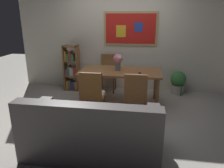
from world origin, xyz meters
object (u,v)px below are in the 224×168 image
at_px(bookshelf, 72,70).
at_px(flower_vase, 118,60).
at_px(dining_table, 120,75).
at_px(dining_chair_near_left, 92,92).
at_px(potted_ivy, 178,82).
at_px(dining_chair_far_left, 108,70).
at_px(leather_couch, 91,134).
at_px(tv_remote, 140,72).
at_px(dining_chair_near_right, 136,94).

height_order(bookshelf, flower_vase, bookshelf).
xyz_separation_m(dining_table, dining_chair_near_left, (-0.39, -0.84, -0.11)).
distance_m(bookshelf, potted_ivy, 2.63).
distance_m(dining_table, bookshelf, 1.50).
relative_size(dining_chair_far_left, bookshelf, 0.81).
bearing_deg(dining_chair_near_left, leather_couch, -77.25).
height_order(dining_chair_near_left, bookshelf, bookshelf).
bearing_deg(tv_remote, potted_ivy, 45.60).
xyz_separation_m(potted_ivy, tv_remote, (-0.91, -0.93, 0.45)).
bearing_deg(bookshelf, tv_remote, -26.23).
relative_size(dining_table, dining_chair_far_left, 1.84).
bearing_deg(tv_remote, leather_couch, -108.35).
bearing_deg(dining_chair_near_left, dining_chair_far_left, 89.95).
height_order(dining_chair_near_left, potted_ivy, dining_chair_near_left).
distance_m(dining_table, dining_chair_far_left, 0.90).
xyz_separation_m(leather_couch, potted_ivy, (1.48, 2.65, -0.02)).
distance_m(dining_table, flower_vase, 0.30).
relative_size(leather_couch, tv_remote, 11.30).
distance_m(dining_chair_near_left, leather_couch, 1.05).
bearing_deg(flower_vase, leather_couch, -93.59).
distance_m(dining_chair_far_left, dining_chair_near_right, 1.80).
distance_m(dining_table, dining_chair_near_right, 0.92).
xyz_separation_m(dining_chair_near_right, tv_remote, (0.03, 0.71, 0.20)).
bearing_deg(dining_table, dining_chair_far_left, 116.00).
bearing_deg(dining_chair_far_left, potted_ivy, 0.34).
bearing_deg(dining_chair_far_left, dining_chair_near_left, -90.05).
distance_m(leather_couch, potted_ivy, 3.03).
bearing_deg(tv_remote, bookshelf, 153.77).
bearing_deg(bookshelf, dining_chair_far_left, 4.78).
xyz_separation_m(bookshelf, potted_ivy, (2.62, 0.09, -0.22)).
distance_m(potted_ivy, tv_remote, 1.38).
distance_m(dining_chair_near_right, flower_vase, 1.04).
height_order(leather_couch, tv_remote, leather_couch).
height_order(dining_chair_near_left, flower_vase, flower_vase).
height_order(dining_chair_near_right, potted_ivy, dining_chair_near_right).
height_order(dining_chair_far_left, potted_ivy, dining_chair_far_left).
xyz_separation_m(dining_chair_near_right, flower_vase, (-0.42, 0.86, 0.40)).
xyz_separation_m(potted_ivy, flower_vase, (-1.36, -0.78, 0.65)).
bearing_deg(potted_ivy, dining_chair_far_left, -179.66).
xyz_separation_m(leather_couch, flower_vase, (0.12, 1.86, 0.63)).
bearing_deg(dining_chair_far_left, tv_remote, -49.14).
relative_size(dining_table, dining_chair_near_right, 1.84).
relative_size(dining_table, dining_chair_near_left, 1.84).
xyz_separation_m(bookshelf, tv_remote, (1.71, -0.84, 0.23)).
xyz_separation_m(dining_chair_far_left, bookshelf, (-0.91, -0.08, -0.03)).
height_order(dining_chair_far_left, leather_couch, dining_chair_far_left).
bearing_deg(flower_vase, dining_chair_near_left, -111.61).
bearing_deg(bookshelf, flower_vase, -29.06).
xyz_separation_m(leather_couch, tv_remote, (0.57, 1.72, 0.43)).
bearing_deg(leather_couch, dining_chair_near_left, 102.75).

